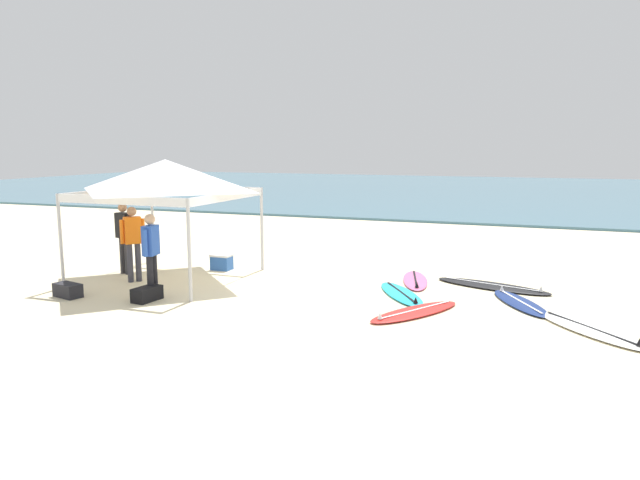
# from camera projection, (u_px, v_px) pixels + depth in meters

# --- Properties ---
(ground_plane) EXTENTS (80.00, 80.00, 0.00)m
(ground_plane) POSITION_uv_depth(u_px,v_px,m) (286.00, 294.00, 12.22)
(ground_plane) COLOR beige
(sea) EXTENTS (80.00, 36.00, 0.10)m
(sea) POSITION_uv_depth(u_px,v_px,m) (464.00, 190.00, 40.36)
(sea) COLOR teal
(sea) RESTS_ON ground
(canopy_tent) EXTENTS (3.33, 3.33, 2.75)m
(canopy_tent) POSITION_uv_depth(u_px,v_px,m) (166.00, 175.00, 13.29)
(canopy_tent) COLOR #B7B7BC
(canopy_tent) RESTS_ON ground
(surfboard_cyan) EXTENTS (1.57, 2.07, 0.19)m
(surfboard_cyan) POSITION_uv_depth(u_px,v_px,m) (401.00, 294.00, 12.08)
(surfboard_cyan) COLOR #23B2CC
(surfboard_cyan) RESTS_ON ground
(surfboard_white) EXTENTS (2.00, 2.15, 0.19)m
(surfboard_white) POSITION_uv_depth(u_px,v_px,m) (590.00, 330.00, 9.73)
(surfboard_white) COLOR white
(surfboard_white) RESTS_ON ground
(surfboard_red) EXTENTS (1.64, 2.20, 0.19)m
(surfboard_red) POSITION_uv_depth(u_px,v_px,m) (415.00, 312.00, 10.78)
(surfboard_red) COLOR red
(surfboard_red) RESTS_ON ground
(surfboard_pink) EXTENTS (0.99, 2.05, 0.19)m
(surfboard_pink) POSITION_uv_depth(u_px,v_px,m) (415.00, 280.00, 13.30)
(surfboard_pink) COLOR pink
(surfboard_pink) RESTS_ON ground
(surfboard_navy) EXTENTS (1.43, 2.05, 0.19)m
(surfboard_navy) POSITION_uv_depth(u_px,v_px,m) (520.00, 303.00, 11.40)
(surfboard_navy) COLOR navy
(surfboard_navy) RESTS_ON ground
(surfboard_black) EXTENTS (2.62, 1.40, 0.19)m
(surfboard_black) POSITION_uv_depth(u_px,v_px,m) (493.00, 286.00, 12.77)
(surfboard_black) COLOR black
(surfboard_black) RESTS_ON ground
(person_orange) EXTENTS (0.40, 0.44, 1.71)m
(person_orange) POSITION_uv_depth(u_px,v_px,m) (133.00, 239.00, 13.18)
(person_orange) COLOR #383842
(person_orange) RESTS_ON ground
(person_blue) EXTENTS (0.28, 0.54, 1.71)m
(person_blue) POSITION_uv_depth(u_px,v_px,m) (151.00, 250.00, 11.78)
(person_blue) COLOR black
(person_blue) RESTS_ON ground
(person_black) EXTENTS (0.54, 0.30, 1.71)m
(person_black) POSITION_uv_depth(u_px,v_px,m) (124.00, 233.00, 14.00)
(person_black) COLOR #2D2D33
(person_black) RESTS_ON ground
(gear_bag_near_tent) EXTENTS (0.39, 0.63, 0.28)m
(gear_bag_near_tent) POSITION_uv_depth(u_px,v_px,m) (147.00, 294.00, 11.66)
(gear_bag_near_tent) COLOR black
(gear_bag_near_tent) RESTS_ON ground
(gear_bag_by_pole) EXTENTS (0.66, 0.45, 0.28)m
(gear_bag_by_pole) POSITION_uv_depth(u_px,v_px,m) (68.00, 290.00, 11.96)
(gear_bag_by_pole) COLOR #232328
(gear_bag_by_pole) RESTS_ON ground
(cooler_box) EXTENTS (0.50, 0.36, 0.39)m
(cooler_box) POSITION_uv_depth(u_px,v_px,m) (222.00, 262.00, 14.59)
(cooler_box) COLOR #2D60B7
(cooler_box) RESTS_ON ground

